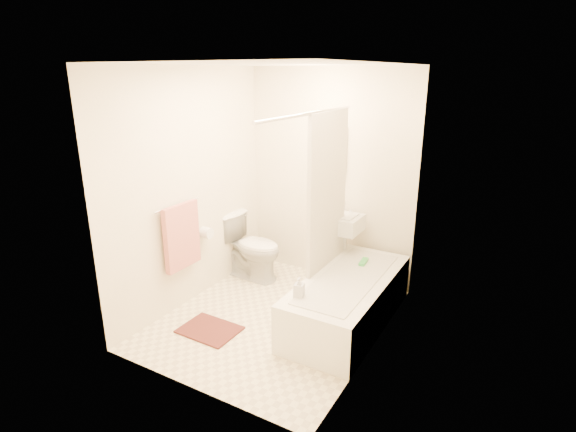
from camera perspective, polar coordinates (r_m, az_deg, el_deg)
The scene contains 17 objects.
floor at distance 4.58m, azimuth -1.59°, elevation -12.85°, with size 2.40×2.40×0.00m, color beige.
ceiling at distance 3.94m, azimuth -1.91°, elevation 18.76°, with size 2.40×2.40×0.00m, color white.
wall_back at distance 5.13m, azimuth 5.30°, elevation 4.96°, with size 2.00×0.02×2.40m, color beige.
wall_left at distance 4.68m, azimuth -12.26°, elevation 3.38°, with size 0.02×2.40×2.40m, color beige.
wall_right at distance 3.70m, azimuth 11.61°, elevation -0.44°, with size 0.02×2.40×2.40m, color beige.
mirror at distance 5.05m, azimuth 5.30°, elevation 8.23°, with size 0.40×0.03×0.55m, color white.
curtain_rod at distance 3.89m, azimuth 2.81°, elevation 12.86°, with size 0.03×0.03×1.70m, color silver.
shower_curtain at distance 4.38m, azimuth 5.04°, elevation 3.01°, with size 0.04×0.80×1.55m, color silver.
towel_bar at distance 4.50m, azimuth -13.90°, elevation 1.38°, with size 0.02×0.02×0.60m, color silver.
towel at distance 4.58m, azimuth -13.33°, elevation -2.51°, with size 0.06×0.45×0.66m, color #CC7266.
toilet_paper at distance 4.87m, azimuth -10.32°, elevation -2.10°, with size 0.12×0.12×0.11m, color white.
toilet at distance 5.30m, azimuth -4.69°, elevation -3.91°, with size 0.43×0.77×0.75m, color white.
sink at distance 5.03m, azimuth 6.46°, elevation -4.09°, with size 0.48×0.38×0.93m, color silver, non-canonical shape.
bathtub at distance 4.45m, azimuth 7.62°, elevation -10.56°, with size 0.72×1.65×0.46m, color white, non-canonical shape.
bath_mat at distance 4.44m, azimuth -9.92°, elevation -14.04°, with size 0.54×0.40×0.02m, color #4A2419.
soap_bottle at distance 3.94m, azimuth 1.41°, elevation -9.06°, with size 0.08×0.09×0.18m, color white.
scrub_brush at distance 4.67m, azimuth 9.57°, elevation -5.78°, with size 0.06×0.19×0.04m, color green.
Camera 1 is at (2.06, -3.35, 2.34)m, focal length 28.00 mm.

